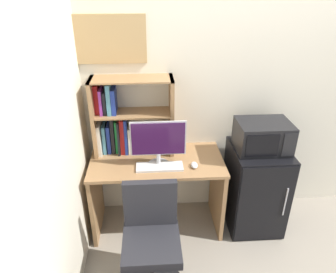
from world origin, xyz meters
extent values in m
cube|color=silver|center=(0.40, 0.02, 1.30)|extent=(6.40, 0.04, 2.60)
cube|color=silver|center=(-1.62, -1.60, 1.30)|extent=(0.04, 4.40, 2.60)
cube|color=#997047|center=(-0.95, -0.30, 0.74)|extent=(1.20, 0.61, 0.03)
cube|color=#997047|center=(-1.53, -0.30, 0.36)|extent=(0.04, 0.55, 0.73)
cube|color=#997047|center=(-0.37, -0.30, 0.36)|extent=(0.04, 0.55, 0.73)
cube|color=#997047|center=(-1.49, -0.13, 1.11)|extent=(0.03, 0.26, 0.71)
cube|color=#997047|center=(-0.81, -0.13, 1.11)|extent=(0.03, 0.26, 0.71)
cube|color=#997047|center=(-1.15, -0.13, 1.46)|extent=(0.72, 0.26, 0.01)
cube|color=#997047|center=(-1.15, -0.13, 1.15)|extent=(0.66, 0.26, 0.01)
cube|color=silver|center=(-1.46, -0.12, 0.90)|extent=(0.03, 0.22, 0.30)
cube|color=teal|center=(-1.42, -0.10, 0.89)|extent=(0.03, 0.17, 0.27)
cube|color=navy|center=(-1.38, -0.10, 0.89)|extent=(0.03, 0.16, 0.27)
cube|color=black|center=(-1.34, -0.10, 0.93)|extent=(0.03, 0.16, 0.35)
cube|color=#197233|center=(-1.31, -0.10, 0.92)|extent=(0.02, 0.15, 0.32)
cube|color=black|center=(-1.29, -0.11, 0.92)|extent=(0.02, 0.21, 0.32)
cube|color=#B21E1E|center=(-1.26, -0.11, 0.93)|extent=(0.04, 0.18, 0.34)
cube|color=navy|center=(-1.22, -0.11, 0.93)|extent=(0.03, 0.19, 0.34)
cube|color=silver|center=(-1.20, -0.11, 0.88)|extent=(0.02, 0.19, 0.25)
cube|color=#B21E1E|center=(-1.46, -0.10, 1.28)|extent=(0.04, 0.15, 0.26)
cube|color=purple|center=(-1.42, -0.11, 1.26)|extent=(0.02, 0.19, 0.22)
cube|color=black|center=(-1.39, -0.10, 1.25)|extent=(0.03, 0.17, 0.20)
cube|color=teal|center=(-1.35, -0.11, 1.29)|extent=(0.04, 0.20, 0.27)
cube|color=navy|center=(-1.31, -0.11, 1.27)|extent=(0.04, 0.19, 0.23)
cylinder|color=#B7B7BC|center=(-0.94, -0.39, 0.76)|extent=(0.19, 0.19, 0.02)
cylinder|color=#B7B7BC|center=(-0.94, -0.39, 0.82)|extent=(0.04, 0.04, 0.10)
cube|color=#B7B7BC|center=(-0.94, -0.39, 1.02)|extent=(0.47, 0.01, 0.31)
cube|color=#33143D|center=(-0.94, -0.39, 1.02)|extent=(0.45, 0.02, 0.29)
cube|color=silver|center=(-0.93, -0.44, 0.77)|extent=(0.41, 0.14, 0.02)
ellipsoid|color=silver|center=(-0.63, -0.44, 0.77)|extent=(0.06, 0.10, 0.04)
cube|color=black|center=(-0.01, -0.32, 0.42)|extent=(0.50, 0.55, 0.84)
cube|color=black|center=(-0.01, -0.60, 0.42)|extent=(0.48, 0.01, 0.81)
cylinder|color=#B2B2B7|center=(0.17, -0.61, 0.46)|extent=(0.01, 0.01, 0.29)
cube|color=black|center=(-0.01, -0.32, 0.97)|extent=(0.46, 0.35, 0.27)
cube|color=black|center=(-0.07, -0.50, 0.97)|extent=(0.28, 0.01, 0.20)
cube|color=black|center=(0.16, -0.50, 0.97)|extent=(0.11, 0.01, 0.21)
cylinder|color=black|center=(-1.02, -1.04, 0.24)|extent=(0.04, 0.04, 0.44)
cube|color=#232328|center=(-1.02, -1.04, 0.48)|extent=(0.43, 0.43, 0.07)
cube|color=#232328|center=(-1.02, -0.84, 0.71)|extent=(0.40, 0.06, 0.39)
cube|color=tan|center=(-1.32, -0.01, 1.77)|extent=(0.62, 0.02, 0.40)
camera|label=1|loc=(-1.01, -2.72, 2.24)|focal=33.38mm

